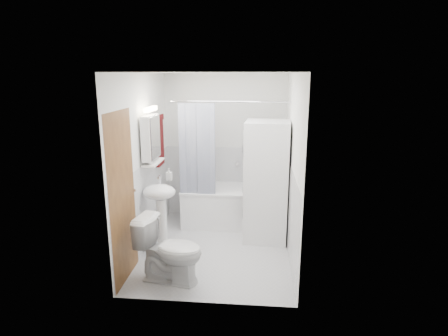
# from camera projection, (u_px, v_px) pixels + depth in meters

# --- Properties ---
(floor) EXTENTS (2.60, 2.60, 0.00)m
(floor) POSITION_uv_depth(u_px,v_px,m) (217.00, 248.00, 5.27)
(floor) COLOR silver
(floor) RESTS_ON ground
(room_walls) EXTENTS (2.60, 2.60, 2.60)m
(room_walls) POSITION_uv_depth(u_px,v_px,m) (216.00, 144.00, 4.91)
(room_walls) COLOR white
(room_walls) RESTS_ON ground
(wainscot) EXTENTS (1.98, 2.58, 2.58)m
(wainscot) POSITION_uv_depth(u_px,v_px,m) (219.00, 201.00, 5.41)
(wainscot) COLOR white
(wainscot) RESTS_ON ground
(door) EXTENTS (0.05, 2.00, 2.00)m
(door) POSITION_uv_depth(u_px,v_px,m) (135.00, 190.00, 4.58)
(door) COLOR brown
(door) RESTS_ON ground
(bathtub) EXTENTS (1.59, 0.75, 0.61)m
(bathtub) POSITION_uv_depth(u_px,v_px,m) (233.00, 204.00, 6.06)
(bathtub) COLOR white
(bathtub) RESTS_ON ground
(tub_spout) EXTENTS (0.04, 0.12, 0.04)m
(tub_spout) POSITION_uv_depth(u_px,v_px,m) (246.00, 164.00, 6.22)
(tub_spout) COLOR silver
(tub_spout) RESTS_ON room_walls
(curtain_rod) EXTENTS (1.77, 0.02, 0.02)m
(curtain_rod) POSITION_uv_depth(u_px,v_px,m) (232.00, 102.00, 5.35)
(curtain_rod) COLOR silver
(curtain_rod) RESTS_ON room_walls
(shower_curtain) EXTENTS (0.55, 0.02, 1.45)m
(shower_curtain) POSITION_uv_depth(u_px,v_px,m) (197.00, 152.00, 5.58)
(shower_curtain) COLOR #131D45
(shower_curtain) RESTS_ON curtain_rod
(sink) EXTENTS (0.44, 0.37, 1.04)m
(sink) POSITION_uv_depth(u_px,v_px,m) (160.00, 202.00, 5.04)
(sink) COLOR white
(sink) RESTS_ON ground
(medicine_cabinet) EXTENTS (0.13, 0.50, 0.71)m
(medicine_cabinet) POSITION_uv_depth(u_px,v_px,m) (151.00, 136.00, 5.07)
(medicine_cabinet) COLOR white
(medicine_cabinet) RESTS_ON room_walls
(shelf) EXTENTS (0.18, 0.54, 0.02)m
(shelf) POSITION_uv_depth(u_px,v_px,m) (153.00, 162.00, 5.15)
(shelf) COLOR silver
(shelf) RESTS_ON room_walls
(shower_caddy) EXTENTS (0.22, 0.06, 0.02)m
(shower_caddy) POSITION_uv_depth(u_px,v_px,m) (249.00, 151.00, 6.15)
(shower_caddy) COLOR silver
(shower_caddy) RESTS_ON room_walls
(towel) EXTENTS (0.07, 0.32, 0.78)m
(towel) POSITION_uv_depth(u_px,v_px,m) (159.00, 139.00, 5.64)
(towel) COLOR #570A0A
(towel) RESTS_ON room_walls
(washer_dryer) EXTENTS (0.67, 0.66, 1.75)m
(washer_dryer) POSITION_uv_depth(u_px,v_px,m) (266.00, 181.00, 5.41)
(washer_dryer) COLOR white
(washer_dryer) RESTS_ON ground
(toilet) EXTENTS (0.85, 0.57, 0.77)m
(toilet) POSITION_uv_depth(u_px,v_px,m) (170.00, 250.00, 4.36)
(toilet) COLOR white
(toilet) RESTS_ON ground
(soap_pump) EXTENTS (0.08, 0.17, 0.08)m
(soap_pump) POSITION_uv_depth(u_px,v_px,m) (169.00, 177.00, 5.34)
(soap_pump) COLOR gray
(soap_pump) RESTS_ON sink
(shelf_bottle) EXTENTS (0.07, 0.18, 0.07)m
(shelf_bottle) POSITION_uv_depth(u_px,v_px,m) (150.00, 161.00, 5.00)
(shelf_bottle) COLOR gray
(shelf_bottle) RESTS_ON shelf
(shelf_cup) EXTENTS (0.10, 0.09, 0.10)m
(shelf_cup) POSITION_uv_depth(u_px,v_px,m) (155.00, 156.00, 5.25)
(shelf_cup) COLOR gray
(shelf_cup) RESTS_ON shelf
(shampoo_a) EXTENTS (0.13, 0.17, 0.13)m
(shampoo_a) POSITION_uv_depth(u_px,v_px,m) (246.00, 147.00, 6.14)
(shampoo_a) COLOR gray
(shampoo_a) RESTS_ON shower_caddy
(shampoo_b) EXTENTS (0.08, 0.21, 0.08)m
(shampoo_b) POSITION_uv_depth(u_px,v_px,m) (253.00, 148.00, 6.13)
(shampoo_b) COLOR #26519B
(shampoo_b) RESTS_ON shower_caddy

